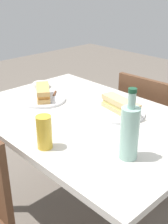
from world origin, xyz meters
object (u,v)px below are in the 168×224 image
(baguette_sandwich_near, at_px, (120,105))
(water_bottle, at_px, (130,132))
(baguette_sandwich_far, at_px, (43,92))
(plate_near, at_px, (120,113))
(knife_far, at_px, (54,96))
(chair_far, at_px, (149,127))
(knife_near, at_px, (127,108))
(olive_bowl, at_px, (41,85))
(beer_glass, at_px, (44,132))
(plate_far, at_px, (43,99))
(dining_table, at_px, (84,135))

(baguette_sandwich_near, xyz_separation_m, water_bottle, (0.27, -0.28, 0.06))
(baguette_sandwich_far, bearing_deg, plate_near, 22.33)
(knife_far, bearing_deg, water_bottle, -13.64)
(chair_far, relative_size, knife_far, 6.07)
(chair_far, distance_m, knife_near, 0.51)
(chair_far, distance_m, baguette_sandwich_near, 0.58)
(water_bottle, xyz_separation_m, olive_bowl, (-0.88, 0.23, -0.10))
(baguette_sandwich_near, xyz_separation_m, beer_glass, (-0.00, -0.47, 0.02))
(plate_far, xyz_separation_m, knife_far, (0.02, 0.06, 0.01))
(water_bottle, bearing_deg, baguette_sandwich_near, 134.38)
(dining_table, xyz_separation_m, plate_near, (0.11, 0.14, 0.12))
(knife_far, bearing_deg, olive_bowl, 162.54)
(water_bottle, bearing_deg, beer_glass, -145.88)
(plate_far, relative_size, olive_bowl, 2.36)
(olive_bowl, bearing_deg, knife_far, -17.46)
(chair_far, relative_size, knife_near, 4.69)
(plate_far, bearing_deg, dining_table, 5.35)
(chair_far, bearing_deg, dining_table, -90.36)
(dining_table, height_order, olive_bowl, olive_bowl)
(dining_table, relative_size, water_bottle, 4.26)
(knife_near, relative_size, beer_glass, 1.29)
(dining_table, height_order, beer_glass, beer_glass)
(olive_bowl, bearing_deg, chair_far, 45.59)
(knife_near, xyz_separation_m, baguette_sandwich_far, (-0.42, -0.23, 0.03))
(baguette_sandwich_far, bearing_deg, knife_near, 28.79)
(baguette_sandwich_far, relative_size, beer_glass, 1.40)
(plate_near, bearing_deg, water_bottle, -45.62)
(chair_far, height_order, plate_near, chair_far)
(water_bottle, bearing_deg, baguette_sandwich_far, 171.20)
(knife_far, bearing_deg, dining_table, -5.42)
(baguette_sandwich_near, bearing_deg, knife_near, 91.87)
(chair_far, relative_size, beer_glass, 6.03)
(water_bottle, bearing_deg, dining_table, 160.74)
(chair_far, xyz_separation_m, baguette_sandwich_near, (0.11, -0.46, 0.33))
(dining_table, height_order, knife_near, knife_near)
(knife_near, bearing_deg, plate_near, -88.13)
(knife_far, relative_size, water_bottle, 0.49)
(plate_near, height_order, baguette_sandwich_far, baguette_sandwich_far)
(chair_far, distance_m, knife_far, 0.71)
(baguette_sandwich_far, height_order, olive_bowl, baguette_sandwich_far)
(knife_near, distance_m, water_bottle, 0.44)
(baguette_sandwich_near, bearing_deg, baguette_sandwich_far, -157.67)
(dining_table, bearing_deg, knife_near, 60.63)
(baguette_sandwich_near, distance_m, knife_far, 0.41)
(plate_near, height_order, water_bottle, water_bottle)
(knife_near, height_order, olive_bowl, olive_bowl)
(water_bottle, bearing_deg, knife_far, 166.36)
(knife_near, bearing_deg, knife_far, -156.11)
(beer_glass, relative_size, olive_bowl, 1.32)
(baguette_sandwich_near, height_order, knife_far, baguette_sandwich_near)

